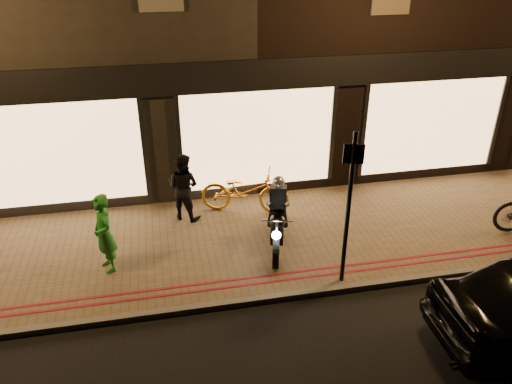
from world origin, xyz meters
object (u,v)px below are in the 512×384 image
(bicycle_gold, at_px, (245,191))
(sign_post, at_px, (349,202))
(person_green, at_px, (104,233))
(motorcycle, at_px, (277,221))

(bicycle_gold, bearing_deg, sign_post, -137.80)
(sign_post, bearing_deg, person_green, 163.82)
(bicycle_gold, relative_size, person_green, 1.28)
(sign_post, xyz_separation_m, bicycle_gold, (-1.32, 2.95, -1.13))
(person_green, bearing_deg, motorcycle, 65.31)
(sign_post, height_order, bicycle_gold, sign_post)
(bicycle_gold, height_order, person_green, person_green)
(sign_post, distance_m, person_green, 4.61)
(bicycle_gold, bearing_deg, motorcycle, -148.52)
(motorcycle, distance_m, person_green, 3.41)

